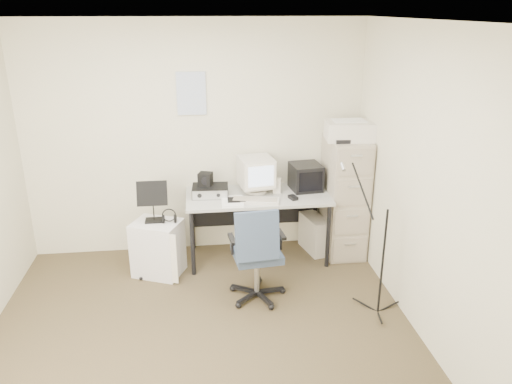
{
  "coord_description": "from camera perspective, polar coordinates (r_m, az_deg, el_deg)",
  "views": [
    {
      "loc": [
        0.02,
        -3.42,
        2.59
      ],
      "look_at": [
        0.55,
        0.95,
        0.95
      ],
      "focal_mm": 35.0,
      "sensor_mm": 36.0,
      "label": 1
    }
  ],
  "objects": [
    {
      "name": "mic_stand",
      "position": [
        4.45,
        14.44,
        -6.05
      ],
      "size": [
        0.02,
        0.02,
        1.3
      ],
      "primitive_type": "cylinder",
      "rotation": [
        0.0,
        0.0,
        1.62
      ],
      "color": "black",
      "rests_on": "floor"
    },
    {
      "name": "mouse",
      "position": [
        5.14,
        4.25,
        -0.63
      ],
      "size": [
        0.1,
        0.13,
        0.03
      ],
      "primitive_type": "cube",
      "rotation": [
        0.0,
        0.0,
        0.32
      ],
      "color": "black",
      "rests_on": "desk"
    },
    {
      "name": "crt_monitor",
      "position": [
        5.27,
        -0.01,
        1.95
      ],
      "size": [
        0.39,
        0.41,
        0.38
      ],
      "primitive_type": "cube",
      "rotation": [
        0.0,
        0.0,
        0.16
      ],
      "color": "beige",
      "rests_on": "desk"
    },
    {
      "name": "music_stand",
      "position": [
        5.04,
        -11.71,
        -0.99
      ],
      "size": [
        0.33,
        0.25,
        0.44
      ],
      "primitive_type": "cube",
      "rotation": [
        0.0,
        0.0,
        0.35
      ],
      "color": "black",
      "rests_on": "side_cart"
    },
    {
      "name": "radio_receiver",
      "position": [
        5.23,
        -5.25,
        0.14
      ],
      "size": [
        0.39,
        0.28,
        0.11
      ],
      "primitive_type": "cube",
      "rotation": [
        0.0,
        0.0,
        -0.05
      ],
      "color": "black",
      "rests_on": "desk"
    },
    {
      "name": "office_chair",
      "position": [
        4.61,
        0.09,
        -6.85
      ],
      "size": [
        0.6,
        0.6,
        0.95
      ],
      "primitive_type": "cube",
      "rotation": [
        0.0,
        0.0,
        0.11
      ],
      "color": "#44526F",
      "rests_on": "floor"
    },
    {
      "name": "crt_tv",
      "position": [
        5.39,
        5.7,
        1.74
      ],
      "size": [
        0.34,
        0.36,
        0.28
      ],
      "primitive_type": "cube",
      "rotation": [
        0.0,
        0.0,
        0.11
      ],
      "color": "black",
      "rests_on": "desk"
    },
    {
      "name": "filing_cabinet",
      "position": [
        5.49,
        10.05,
        -0.57
      ],
      "size": [
        0.4,
        0.6,
        1.3
      ],
      "primitive_type": "cube",
      "color": "gray",
      "rests_on": "floor"
    },
    {
      "name": "wall_calendar",
      "position": [
        5.27,
        -7.41,
        11.11
      ],
      "size": [
        0.3,
        0.02,
        0.44
      ],
      "primitive_type": "cube",
      "color": "white",
      "rests_on": "wall_back"
    },
    {
      "name": "side_cart",
      "position": [
        5.2,
        -11.14,
        -6.3
      ],
      "size": [
        0.57,
        0.52,
        0.57
      ],
      "primitive_type": "cube",
      "rotation": [
        0.0,
        0.0,
        -0.4
      ],
      "color": "silver",
      "rests_on": "floor"
    },
    {
      "name": "wall_front",
      "position": [
        2.1,
        -6.18,
        -19.29
      ],
      "size": [
        3.6,
        0.02,
        2.5
      ],
      "primitive_type": "cube",
      "color": "beige",
      "rests_on": "ground"
    },
    {
      "name": "wall_right",
      "position": [
        4.08,
        19.41,
        0.07
      ],
      "size": [
        0.02,
        3.6,
        2.5
      ],
      "primitive_type": "cube",
      "color": "beige",
      "rests_on": "ground"
    },
    {
      "name": "headphones",
      "position": [
        5.04,
        -9.89,
        -2.93
      ],
      "size": [
        0.18,
        0.18,
        0.03
      ],
      "primitive_type": "torus",
      "rotation": [
        0.0,
        0.0,
        0.15
      ],
      "color": "black",
      "rests_on": "side_cart"
    },
    {
      "name": "desk_speaker",
      "position": [
        5.3,
        2.44,
        0.74
      ],
      "size": [
        0.1,
        0.1,
        0.15
      ],
      "primitive_type": "cube",
      "rotation": [
        0.0,
        0.0,
        -0.28
      ],
      "color": "silver",
      "rests_on": "desk"
    },
    {
      "name": "floor",
      "position": [
        4.29,
        -6.03,
        -16.9
      ],
      "size": [
        3.6,
        3.6,
        0.01
      ],
      "primitive_type": "cube",
      "color": "#3E3527",
      "rests_on": "ground"
    },
    {
      "name": "papers",
      "position": [
        5.05,
        -2.7,
        -1.06
      ],
      "size": [
        0.23,
        0.31,
        0.02
      ],
      "primitive_type": "cube",
      "rotation": [
        0.0,
        0.0,
        -0.03
      ],
      "color": "white",
      "rests_on": "desk"
    },
    {
      "name": "ceiling",
      "position": [
        3.42,
        -7.65,
        18.78
      ],
      "size": [
        3.6,
        3.6,
        0.01
      ],
      "primitive_type": "cube",
      "color": "white",
      "rests_on": "ground"
    },
    {
      "name": "printer",
      "position": [
        5.24,
        10.67,
        6.89
      ],
      "size": [
        0.52,
        0.38,
        0.19
      ],
      "primitive_type": "cube",
      "rotation": [
        0.0,
        0.0,
        -0.1
      ],
      "color": "beige",
      "rests_on": "filing_cabinet"
    },
    {
      "name": "pc_tower",
      "position": [
        5.64,
        6.69,
        -4.76
      ],
      "size": [
        0.29,
        0.47,
        0.4
      ],
      "primitive_type": "cube",
      "rotation": [
        0.0,
        0.0,
        0.24
      ],
      "color": "beige",
      "rests_on": "floor"
    },
    {
      "name": "desk",
      "position": [
        5.39,
        0.2,
        -3.96
      ],
      "size": [
        1.5,
        0.7,
        0.73
      ],
      "primitive_type": "cube",
      "color": "#ADAA98",
      "rests_on": "floor"
    },
    {
      "name": "wall_back",
      "position": [
        5.39,
        -6.95,
        5.88
      ],
      "size": [
        3.6,
        0.02,
        2.5
      ],
      "primitive_type": "cube",
      "color": "beige",
      "rests_on": "ground"
    },
    {
      "name": "keyboard",
      "position": [
        5.06,
        -0.09,
        -0.98
      ],
      "size": [
        0.51,
        0.27,
        0.03
      ],
      "primitive_type": "cube",
      "rotation": [
        0.0,
        0.0,
        -0.21
      ],
      "color": "beige",
      "rests_on": "desk"
    },
    {
      "name": "radio_speaker",
      "position": [
        5.22,
        -5.8,
        1.49
      ],
      "size": [
        0.17,
        0.16,
        0.13
      ],
      "primitive_type": "cube",
      "rotation": [
        0.0,
        0.0,
        -0.32
      ],
      "color": "black",
      "rests_on": "radio_receiver"
    }
  ]
}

